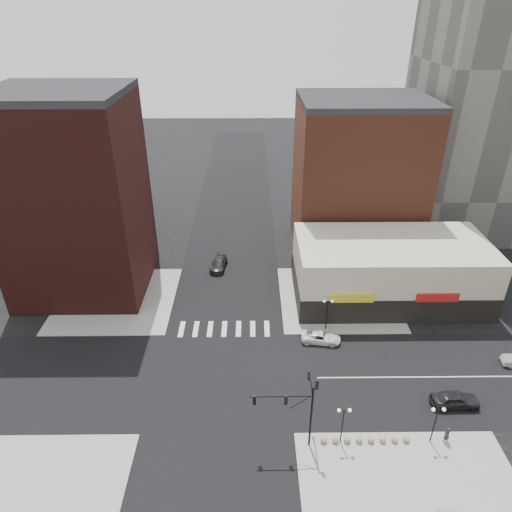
{
  "coord_description": "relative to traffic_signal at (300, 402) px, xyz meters",
  "views": [
    {
      "loc": [
        3.26,
        -35.05,
        34.33
      ],
      "look_at": [
        3.68,
        6.42,
        11.0
      ],
      "focal_mm": 32.0,
      "sensor_mm": 36.0,
      "label": 1
    }
  ],
  "objects": [
    {
      "name": "sidewalk_nw",
      "position": [
        -21.74,
        22.33,
        -4.9
      ],
      "size": [
        15.0,
        15.0,
        0.12
      ],
      "primitive_type": "cube",
      "color": "gray",
      "rests_on": "ground"
    },
    {
      "name": "pedestrian",
      "position": [
        13.11,
        -0.17,
        -4.01
      ],
      "size": [
        0.7,
        0.55,
        1.67
      ],
      "primitive_type": "imported",
      "rotation": [
        0.0,
        0.0,
        3.42
      ],
      "color": "#262429",
      "rests_on": "sidewalk_se"
    },
    {
      "name": "dark_sedan_east",
      "position": [
        15.53,
        4.02,
        -4.18
      ],
      "size": [
        4.61,
        1.87,
        1.57
      ],
      "primitive_type": "imported",
      "rotation": [
        0.0,
        0.0,
        1.58
      ],
      "color": "black",
      "rests_on": "ground"
    },
    {
      "name": "ground",
      "position": [
        -7.24,
        7.83,
        -4.96
      ],
      "size": [
        240.0,
        240.0,
        0.0
      ],
      "primitive_type": "plane",
      "color": "black",
      "rests_on": "ground"
    },
    {
      "name": "building_nw_low",
      "position": [
        -39.24,
        41.83,
        1.04
      ],
      "size": [
        20.0,
        18.0,
        12.0
      ],
      "primitive_type": "cube",
      "color": "#3A1512",
      "rests_on": "ground"
    },
    {
      "name": "sidewalk_se",
      "position": [
        8.76,
        -6.17,
        -4.9
      ],
      "size": [
        18.0,
        14.0,
        0.12
      ],
      "primitive_type": "cube",
      "color": "gray",
      "rests_on": "ground"
    },
    {
      "name": "street_lamp_ne",
      "position": [
        4.76,
        15.83,
        -1.67
      ],
      "size": [
        1.22,
        0.32,
        4.16
      ],
      "color": "black",
      "rests_on": "sidewalk_ne"
    },
    {
      "name": "dark_sedan_north",
      "position": [
        -8.85,
        30.25,
        -4.26
      ],
      "size": [
        2.62,
        5.08,
        1.41
      ],
      "primitive_type": "imported",
      "rotation": [
        0.0,
        0.0,
        -0.14
      ],
      "color": "black",
      "rests_on": "ground"
    },
    {
      "name": "street_lamp_se_a",
      "position": [
        3.76,
        -0.17,
        -1.67
      ],
      "size": [
        1.22,
        0.32,
        4.16
      ],
      "color": "black",
      "rests_on": "sidewalk_se"
    },
    {
      "name": "traffic_signal",
      "position": [
        0.0,
        0.0,
        0.0
      ],
      "size": [
        5.59,
        3.09,
        7.77
      ],
      "color": "black",
      "rests_on": "ground"
    },
    {
      "name": "building_nw",
      "position": [
        -26.24,
        26.33,
        7.54
      ],
      "size": [
        16.0,
        15.0,
        25.0
      ],
      "primitive_type": "cube",
      "color": "#3A1512",
      "rests_on": "ground"
    },
    {
      "name": "bollard_row",
      "position": [
        5.94,
        -0.17,
        -4.56
      ],
      "size": [
        7.91,
        0.56,
        0.56
      ],
      "color": "gray",
      "rests_on": "sidewalk_se"
    },
    {
      "name": "street_lamp_se_b",
      "position": [
        11.76,
        -0.17,
        -1.67
      ],
      "size": [
        1.22,
        0.32,
        4.16
      ],
      "color": "black",
      "rests_on": "sidewalk_se"
    },
    {
      "name": "white_suv",
      "position": [
        3.9,
        13.68,
        -4.34
      ],
      "size": [
        4.73,
        2.66,
        1.25
      ],
      "primitive_type": "imported",
      "rotation": [
        0.0,
        0.0,
        1.43
      ],
      "color": "white",
      "rests_on": "ground"
    },
    {
      "name": "building_ne_row",
      "position": [
        13.76,
        22.83,
        -1.66
      ],
      "size": [
        24.2,
        12.2,
        8.0
      ],
      "color": "beige",
      "rests_on": "ground"
    },
    {
      "name": "road_ew",
      "position": [
        -7.24,
        7.83,
        -4.95
      ],
      "size": [
        200.0,
        14.0,
        0.02
      ],
      "primitive_type": "cube",
      "color": "black",
      "rests_on": "ground"
    },
    {
      "name": "sidewalk_ne",
      "position": [
        7.26,
        22.33,
        -4.9
      ],
      "size": [
        15.0,
        15.0,
        0.12
      ],
      "primitive_type": "cube",
      "color": "gray",
      "rests_on": "ground"
    },
    {
      "name": "building_ne_midrise",
      "position": [
        11.76,
        37.33,
        6.04
      ],
      "size": [
        18.0,
        15.0,
        22.0
      ],
      "primitive_type": "cube",
      "color": "brown",
      "rests_on": "ground"
    },
    {
      "name": "road_ns",
      "position": [
        -7.24,
        7.83,
        -4.95
      ],
      "size": [
        14.0,
        200.0,
        0.02
      ],
      "primitive_type": "cube",
      "color": "black",
      "rests_on": "ground"
    }
  ]
}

